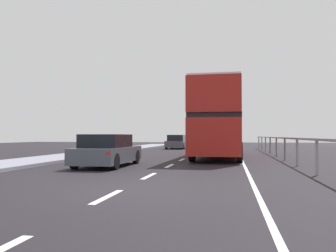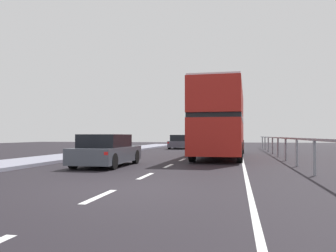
% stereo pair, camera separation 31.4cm
% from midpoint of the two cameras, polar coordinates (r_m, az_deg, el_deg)
% --- Properties ---
extents(ground_plane, '(75.20, 120.00, 0.10)m').
position_cam_midpoint_polar(ground_plane, '(9.12, -6.86, -10.14)').
color(ground_plane, black).
extents(lane_paint_markings, '(3.34, 46.00, 0.01)m').
position_cam_midpoint_polar(lane_paint_markings, '(17.47, 8.43, -5.84)').
color(lane_paint_markings, silver).
rests_on(lane_paint_markings, ground).
extents(bridge_side_railing, '(0.10, 42.00, 1.22)m').
position_cam_midpoint_polar(bridge_side_railing, '(17.78, 19.61, -2.54)').
color(bridge_side_railing, gray).
rests_on(bridge_side_railing, ground).
extents(double_decker_bus_red, '(2.86, 11.53, 4.21)m').
position_cam_midpoint_polar(double_decker_bus_red, '(21.86, 8.98, 0.95)').
color(double_decker_bus_red, '#AB1F18').
rests_on(double_decker_bus_red, ground).
extents(hatchback_car_near, '(1.85, 4.46, 1.36)m').
position_cam_midpoint_polar(hatchback_car_near, '(15.44, -9.27, -3.97)').
color(hatchback_car_near, '#474C57').
rests_on(hatchback_car_near, ground).
extents(sedan_car_ahead, '(1.81, 4.56, 1.38)m').
position_cam_midpoint_polar(sedan_car_ahead, '(35.48, 2.21, -2.60)').
color(sedan_car_ahead, '#494855').
rests_on(sedan_car_ahead, ground).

